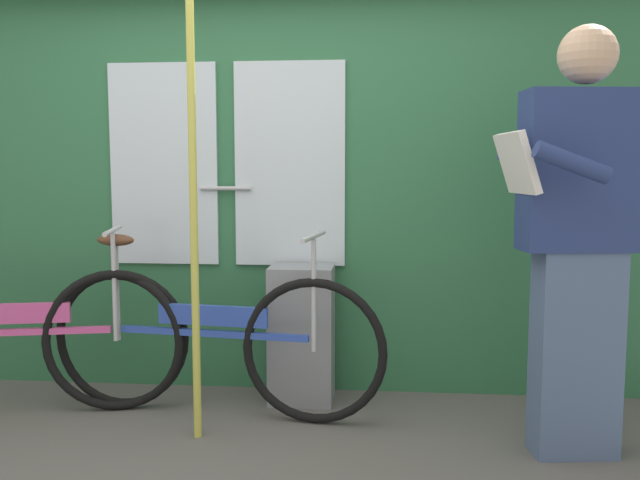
# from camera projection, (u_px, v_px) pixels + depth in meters

# --- Properties ---
(train_door_wall) EXTENTS (4.95, 0.28, 2.20)m
(train_door_wall) POSITION_uv_depth(u_px,v_px,m) (263.00, 183.00, 3.72)
(train_door_wall) COLOR #2D6B42
(train_door_wall) RESTS_ON ground_plane
(bicycle_near_door) EXTENTS (1.73, 0.44, 0.92)m
(bicycle_near_door) POSITION_uv_depth(u_px,v_px,m) (211.00, 340.00, 3.35)
(bicycle_near_door) COLOR black
(bicycle_near_door) RESTS_ON ground_plane
(bicycle_leaning_behind) EXTENTS (1.66, 0.53, 0.94)m
(bicycle_leaning_behind) POSITION_uv_depth(u_px,v_px,m) (14.00, 339.00, 3.35)
(bicycle_leaning_behind) COLOR black
(bicycle_leaning_behind) RESTS_ON ground_plane
(passenger_reading_newspaper) EXTENTS (0.61, 0.55, 1.81)m
(passenger_reading_newspaper) POSITION_uv_depth(u_px,v_px,m) (578.00, 233.00, 2.83)
(passenger_reading_newspaper) COLOR slate
(passenger_reading_newspaper) RESTS_ON ground_plane
(trash_bin_by_wall) EXTENTS (0.33, 0.28, 0.72)m
(trash_bin_by_wall) POSITION_uv_depth(u_px,v_px,m) (302.00, 334.00, 3.57)
(trash_bin_by_wall) COLOR gray
(trash_bin_by_wall) RESTS_ON ground_plane
(handrail_pole) EXTENTS (0.04, 0.04, 2.16)m
(handrail_pole) POSITION_uv_depth(u_px,v_px,m) (193.00, 202.00, 3.00)
(handrail_pole) COLOR #C6C14C
(handrail_pole) RESTS_ON ground_plane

